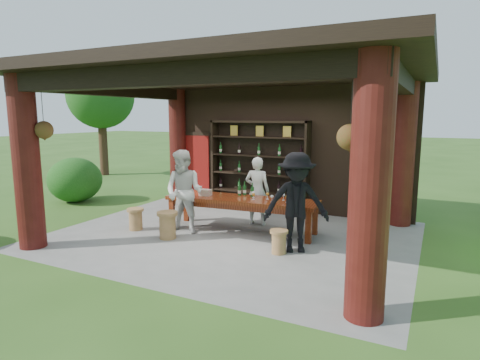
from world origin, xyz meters
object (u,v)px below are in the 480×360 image
at_px(stool_far_left, 136,218).
at_px(napkin_basket, 205,192).
at_px(guest_woman, 184,192).
at_px(wine_shelf, 259,166).
at_px(host, 257,191).
at_px(stool_near_left, 167,224).
at_px(guest_man, 296,203).
at_px(tasting_table, 242,203).
at_px(stool_near_right, 279,241).

bearing_deg(stool_far_left, napkin_basket, 33.52).
height_order(guest_woman, napkin_basket, guest_woman).
distance_m(wine_shelf, napkin_basket, 2.23).
bearing_deg(guest_woman, napkin_basket, 65.84).
bearing_deg(host, guest_woman, 41.81).
distance_m(host, guest_woman, 1.77).
bearing_deg(guest_woman, stool_near_left, -104.56).
xyz_separation_m(guest_woman, guest_man, (2.57, -0.09, 0.03)).
xyz_separation_m(wine_shelf, napkin_basket, (-0.37, -2.16, -0.39)).
bearing_deg(stool_near_left, host, 56.83).
bearing_deg(napkin_basket, tasting_table, 7.49).
bearing_deg(host, stool_far_left, 28.18).
relative_size(tasting_table, guest_man, 1.83).
height_order(tasting_table, guest_man, guest_man).
distance_m(stool_near_right, host, 2.16).
xyz_separation_m(tasting_table, stool_near_right, (1.28, -1.03, -0.39)).
bearing_deg(wine_shelf, napkin_basket, -99.84).
height_order(tasting_table, napkin_basket, napkin_basket).
bearing_deg(napkin_basket, wine_shelf, 80.16).
height_order(host, guest_man, guest_man).
height_order(stool_far_left, guest_woman, guest_woman).
xyz_separation_m(stool_near_left, guest_woman, (0.08, 0.51, 0.61)).
relative_size(wine_shelf, stool_far_left, 5.59).
height_order(wine_shelf, guest_man, wine_shelf).
height_order(wine_shelf, stool_far_left, wine_shelf).
bearing_deg(stool_near_left, napkin_basket, 75.57).
xyz_separation_m(wine_shelf, guest_woman, (-0.57, -2.72, -0.30)).
bearing_deg(napkin_basket, host, 39.96).
bearing_deg(guest_man, napkin_basket, 139.49).
distance_m(tasting_table, napkin_basket, 0.89).
relative_size(stool_far_left, guest_woman, 0.27).
bearing_deg(stool_near_right, napkin_basket, 156.95).
bearing_deg(stool_near_left, wine_shelf, 78.62).
bearing_deg(stool_near_left, tasting_table, 46.15).
xyz_separation_m(wine_shelf, stool_near_right, (1.77, -3.07, -0.97)).
bearing_deg(wine_shelf, guest_woman, -101.77).
height_order(stool_near_left, napkin_basket, napkin_basket).
height_order(stool_near_right, guest_man, guest_man).
xyz_separation_m(tasting_table, host, (0.08, 0.68, 0.17)).
bearing_deg(stool_near_left, stool_far_left, 168.69).
relative_size(wine_shelf, napkin_basket, 10.59).
xyz_separation_m(tasting_table, guest_man, (1.51, -0.77, 0.31)).
bearing_deg(wine_shelf, guest_man, -54.55).
relative_size(tasting_table, stool_near_right, 7.64).
distance_m(stool_near_left, stool_near_right, 2.43).
height_order(stool_near_right, guest_woman, guest_woman).
distance_m(wine_shelf, guest_woman, 2.80).
relative_size(wine_shelf, guest_man, 1.46).
distance_m(guest_woman, guest_man, 2.57).
relative_size(stool_near_right, guest_woman, 0.25).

